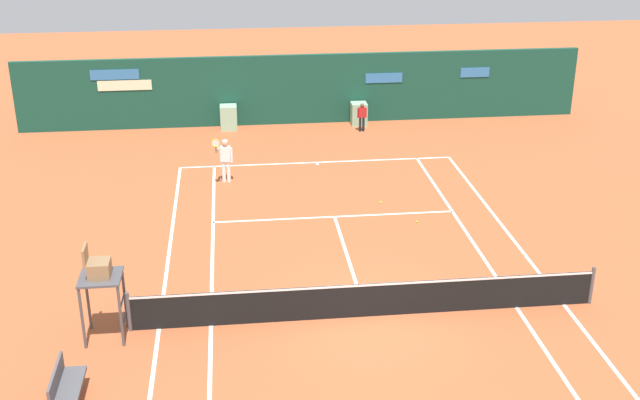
{
  "coord_description": "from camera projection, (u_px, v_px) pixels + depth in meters",
  "views": [
    {
      "loc": [
        -3.25,
        -17.74,
        10.79
      ],
      "look_at": [
        -0.53,
        5.99,
        0.8
      ],
      "focal_mm": 45.14,
      "sensor_mm": 36.0,
      "label": 1
    }
  ],
  "objects": [
    {
      "name": "ball_kid_right_post",
      "position": [
        362.0,
        115.0,
        34.9
      ],
      "size": [
        0.42,
        0.18,
        1.26
      ],
      "rotation": [
        0.0,
        0.0,
        3.18
      ],
      "color": "black",
      "rests_on": "ground_plane"
    },
    {
      "name": "player_on_baseline",
      "position": [
        225.0,
        157.0,
        29.19
      ],
      "size": [
        0.73,
        0.66,
        1.83
      ],
      "rotation": [
        0.0,
        0.0,
        2.95
      ],
      "color": "white",
      "rests_on": "ground_plane"
    },
    {
      "name": "umpire_chair",
      "position": [
        100.0,
        276.0,
        19.21
      ],
      "size": [
        1.0,
        1.0,
        2.49
      ],
      "rotation": [
        0.0,
        0.0,
        -1.57
      ],
      "color": "#47474C",
      "rests_on": "ground_plane"
    },
    {
      "name": "sponsor_back_wall",
      "position": [
        303.0,
        90.0,
        35.74
      ],
      "size": [
        25.0,
        1.02,
        3.1
      ],
      "color": "#144233",
      "rests_on": "ground_plane"
    },
    {
      "name": "tennis_ball_near_service_line",
      "position": [
        381.0,
        202.0,
        27.69
      ],
      "size": [
        0.07,
        0.07,
        0.07
      ],
      "primitive_type": "sphere",
      "color": "#CCE033",
      "rests_on": "ground_plane"
    },
    {
      "name": "ground_plane",
      "position": [
        363.0,
        305.0,
        21.29
      ],
      "size": [
        80.0,
        80.0,
        0.01
      ],
      "color": "#A8512D"
    },
    {
      "name": "tennis_net",
      "position": [
        367.0,
        299.0,
        20.57
      ],
      "size": [
        12.1,
        0.1,
        1.07
      ],
      "color": "#4C4C51",
      "rests_on": "ground_plane"
    },
    {
      "name": "tennis_ball_by_sideline",
      "position": [
        417.0,
        222.0,
        26.18
      ],
      "size": [
        0.07,
        0.07,
        0.07
      ],
      "primitive_type": "sphere",
      "color": "#CCE033",
      "rests_on": "ground_plane"
    },
    {
      "name": "player_bench",
      "position": [
        65.0,
        385.0,
        17.18
      ],
      "size": [
        0.54,
        1.52,
        0.88
      ],
      "rotation": [
        0.0,
        0.0,
        -1.57
      ],
      "color": "#38383D",
      "rests_on": "ground_plane"
    }
  ]
}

